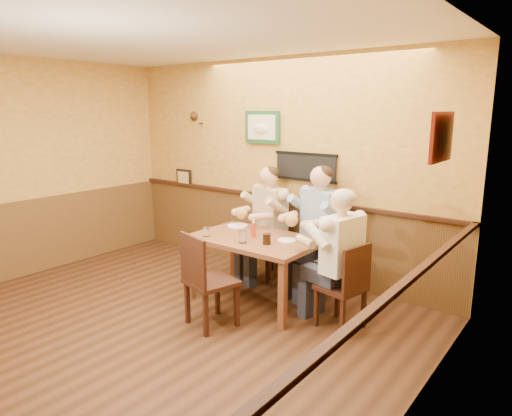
# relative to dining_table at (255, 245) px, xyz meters

# --- Properties ---
(room) EXTENTS (5.02, 5.03, 2.81)m
(room) POSITION_rel_dining_table_xyz_m (-0.29, -1.33, 1.03)
(room) COLOR #321C0F
(room) RESTS_ON ground
(dining_table) EXTENTS (1.40, 0.90, 0.75)m
(dining_table) POSITION_rel_dining_table_xyz_m (0.00, 0.00, 0.00)
(dining_table) COLOR brown
(dining_table) RESTS_ON ground
(chair_back_left) EXTENTS (0.52, 0.52, 0.91)m
(chair_back_left) POSITION_rel_dining_table_xyz_m (-0.31, 0.71, -0.20)
(chair_back_left) COLOR #391D12
(chair_back_left) RESTS_ON ground
(chair_back_right) EXTENTS (0.54, 0.54, 0.96)m
(chair_back_right) POSITION_rel_dining_table_xyz_m (0.46, 0.66, -0.18)
(chair_back_right) COLOR #391D12
(chair_back_right) RESTS_ON ground
(chair_right_end) EXTENTS (0.48, 0.48, 0.89)m
(chair_right_end) POSITION_rel_dining_table_xyz_m (1.07, -0.00, -0.22)
(chair_right_end) COLOR #391D12
(chair_right_end) RESTS_ON ground
(chair_near_side) EXTENTS (0.55, 0.55, 0.97)m
(chair_near_side) POSITION_rel_dining_table_xyz_m (0.02, -0.74, -0.17)
(chair_near_side) COLOR #391D12
(chair_near_side) RESTS_ON ground
(diner_tan_shirt) EXTENTS (0.74, 0.74, 1.30)m
(diner_tan_shirt) POSITION_rel_dining_table_xyz_m (-0.31, 0.71, -0.01)
(diner_tan_shirt) COLOR beige
(diner_tan_shirt) RESTS_ON ground
(diner_blue_polo) EXTENTS (0.78, 0.78, 1.37)m
(diner_blue_polo) POSITION_rel_dining_table_xyz_m (0.46, 0.66, 0.03)
(diner_blue_polo) COLOR #829FC4
(diner_blue_polo) RESTS_ON ground
(diner_white_elder) EXTENTS (0.69, 0.69, 1.26)m
(diner_white_elder) POSITION_rel_dining_table_xyz_m (1.07, -0.00, -0.03)
(diner_white_elder) COLOR white
(diner_white_elder) RESTS_ON ground
(water_glass_left) EXTENTS (0.09, 0.09, 0.11)m
(water_glass_left) POSITION_rel_dining_table_xyz_m (-0.46, -0.30, 0.15)
(water_glass_left) COLOR white
(water_glass_left) RESTS_ON dining_table
(water_glass_mid) EXTENTS (0.09, 0.09, 0.13)m
(water_glass_mid) POSITION_rel_dining_table_xyz_m (0.03, -0.25, 0.16)
(water_glass_mid) COLOR white
(water_glass_mid) RESTS_ON dining_table
(cola_tumbler) EXTENTS (0.09, 0.09, 0.11)m
(cola_tumbler) POSITION_rel_dining_table_xyz_m (0.26, -0.13, 0.15)
(cola_tumbler) COLOR black
(cola_tumbler) RESTS_ON dining_table
(hot_sauce_bottle) EXTENTS (0.06, 0.06, 0.18)m
(hot_sauce_bottle) POSITION_rel_dining_table_xyz_m (-0.02, -0.01, 0.18)
(hot_sauce_bottle) COLOR red
(hot_sauce_bottle) RESTS_ON dining_table
(salt_shaker) EXTENTS (0.04, 0.04, 0.08)m
(salt_shaker) POSITION_rel_dining_table_xyz_m (-0.05, 0.05, 0.13)
(salt_shaker) COLOR white
(salt_shaker) RESTS_ON dining_table
(pepper_shaker) EXTENTS (0.04, 0.04, 0.08)m
(pepper_shaker) POSITION_rel_dining_table_xyz_m (-0.09, 0.07, 0.13)
(pepper_shaker) COLOR black
(pepper_shaker) RESTS_ON dining_table
(plate_far_left) EXTENTS (0.32, 0.32, 0.02)m
(plate_far_left) POSITION_rel_dining_table_xyz_m (-0.47, 0.25, 0.10)
(plate_far_left) COLOR white
(plate_far_left) RESTS_ON dining_table
(plate_far_right) EXTENTS (0.21, 0.21, 0.01)m
(plate_far_right) POSITION_rel_dining_table_xyz_m (0.36, 0.10, 0.10)
(plate_far_right) COLOR silver
(plate_far_right) RESTS_ON dining_table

